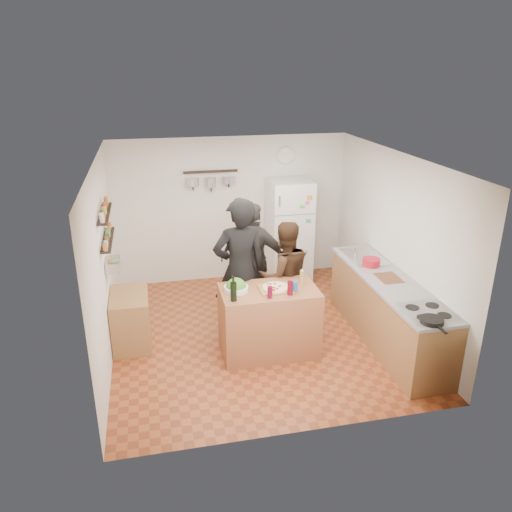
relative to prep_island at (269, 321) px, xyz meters
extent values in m
plane|color=brown|center=(-0.04, 0.49, -0.46)|extent=(4.20, 4.20, 0.00)
plane|color=white|center=(-0.04, 0.49, 2.04)|extent=(4.20, 4.20, 0.00)
plane|color=silver|center=(-0.04, 2.59, 0.79)|extent=(4.00, 0.00, 4.00)
plane|color=silver|center=(-2.04, 0.49, 0.79)|extent=(0.00, 4.20, 4.20)
plane|color=silver|center=(1.96, 0.49, 0.79)|extent=(0.00, 4.20, 4.20)
cube|color=#9C5C39|center=(0.00, 0.00, 0.00)|extent=(1.25, 0.72, 0.91)
cube|color=olive|center=(0.08, -0.02, 0.47)|extent=(0.42, 0.34, 0.02)
cylinder|color=beige|center=(0.08, -0.02, 0.48)|extent=(0.34, 0.34, 0.02)
cylinder|color=silver|center=(-0.42, 0.05, 0.49)|extent=(0.31, 0.31, 0.06)
cylinder|color=black|center=(-0.50, -0.22, 0.57)|extent=(0.08, 0.08, 0.24)
cylinder|color=#54071E|center=(-0.05, -0.24, 0.53)|extent=(0.06, 0.06, 0.15)
cylinder|color=#4F0614|center=(0.22, -0.20, 0.54)|extent=(0.07, 0.07, 0.18)
cylinder|color=#AC7948|center=(0.45, 0.05, 0.54)|extent=(0.05, 0.05, 0.17)
cylinder|color=#1A4D91|center=(0.30, -0.12, 0.52)|extent=(0.08, 0.08, 0.13)
imported|color=black|center=(-0.29, 0.48, 0.55)|extent=(0.78, 0.55, 2.02)
imported|color=black|center=(0.36, 0.56, 0.36)|extent=(0.82, 0.66, 1.63)
imported|color=#292624|center=(0.04, 1.13, 0.42)|extent=(1.11, 0.83, 1.75)
cube|color=#9E7042|center=(1.66, -0.06, -0.01)|extent=(0.63, 2.63, 0.90)
cube|color=white|center=(1.66, -1.01, 0.46)|extent=(0.60, 0.62, 0.02)
cylinder|color=black|center=(1.56, -1.26, 0.49)|extent=(0.26, 0.26, 0.05)
cube|color=silver|center=(1.66, 0.79, 0.46)|extent=(0.50, 0.80, 0.03)
cube|color=brown|center=(1.66, -0.01, 0.46)|extent=(0.30, 0.40, 0.02)
cylinder|color=#AC1320|center=(1.61, 0.45, 0.52)|extent=(0.25, 0.25, 0.11)
cube|color=white|center=(0.91, 2.24, 0.45)|extent=(0.70, 0.68, 1.80)
cylinder|color=silver|center=(0.91, 2.57, 1.69)|extent=(0.30, 0.03, 0.30)
cube|color=black|center=(-1.97, 0.69, 1.04)|extent=(0.12, 1.00, 0.02)
cube|color=black|center=(-1.97, 0.69, 1.40)|extent=(0.12, 1.00, 0.02)
cube|color=silver|center=(-1.94, 0.69, 0.69)|extent=(0.18, 0.35, 0.14)
cube|color=olive|center=(-1.78, 0.60, -0.09)|extent=(0.50, 0.80, 0.73)
cube|color=black|center=(-0.39, 2.49, 1.49)|extent=(0.90, 0.04, 0.04)
camera|label=1|loc=(-1.41, -5.63, 3.17)|focal=35.00mm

